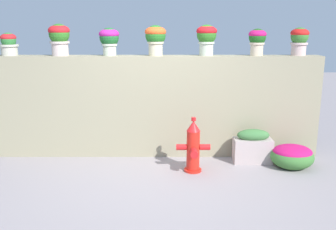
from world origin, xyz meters
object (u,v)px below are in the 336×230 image
object	(u,v)px
potted_plant_6	(301,39)
flower_bush_left	(293,155)
potted_plant_3	(157,37)
fire_hydrant	(194,148)
potted_plant_2	(110,38)
potted_plant_0	(10,43)
potted_plant_5	(258,39)
potted_plant_4	(208,36)
planter_box	(254,147)
potted_plant_1	(60,37)

from	to	relation	value
potted_plant_6	flower_bush_left	size ratio (longest dim) A/B	0.67
potted_plant_3	fire_hydrant	size ratio (longest dim) A/B	0.57
potted_plant_2	flower_bush_left	distance (m)	3.27
potted_plant_6	potted_plant_0	bearing A→B (deg)	-179.77
potted_plant_3	potted_plant_5	distance (m)	1.56
potted_plant_4	planter_box	bearing A→B (deg)	-27.80
potted_plant_0	potted_plant_5	distance (m)	3.82
potted_plant_1	potted_plant_5	xyz separation A→B (m)	(3.03, 0.01, -0.04)
potted_plant_6	flower_bush_left	distance (m)	1.80
potted_plant_2	potted_plant_5	distance (m)	2.27
potted_plant_2	fire_hydrant	distance (m)	2.10
fire_hydrant	flower_bush_left	distance (m)	1.51
potted_plant_3	potted_plant_6	distance (m)	2.22
potted_plant_4	potted_plant_5	world-z (taller)	potted_plant_4
potted_plant_0	potted_plant_6	size ratio (longest dim) A/B	0.82
planter_box	fire_hydrant	bearing A→B (deg)	-158.36
potted_plant_1	flower_bush_left	distance (m)	3.94
potted_plant_1	potted_plant_5	world-z (taller)	potted_plant_1
potted_plant_2	potted_plant_1	bearing A→B (deg)	-179.60
fire_hydrant	potted_plant_0	bearing A→B (deg)	164.87
fire_hydrant	planter_box	size ratio (longest dim) A/B	1.38
fire_hydrant	flower_bush_left	bearing A→B (deg)	6.17
potted_plant_2	potted_plant_3	size ratio (longest dim) A/B	0.92
potted_plant_0	potted_plant_2	bearing A→B (deg)	-1.09
potted_plant_6	fire_hydrant	size ratio (longest dim) A/B	0.53
potted_plant_0	fire_hydrant	bearing A→B (deg)	-15.13
flower_bush_left	fire_hydrant	bearing A→B (deg)	-173.83
potted_plant_1	potted_plant_5	size ratio (longest dim) A/B	1.18
potted_plant_5	potted_plant_0	bearing A→B (deg)	179.68
potted_plant_2	potted_plant_5	world-z (taller)	potted_plant_2
planter_box	potted_plant_4	bearing A→B (deg)	152.20
potted_plant_5	flower_bush_left	xyz separation A→B (m)	(0.48, -0.58, -1.67)
potted_plant_4	potted_plant_5	distance (m)	0.78
potted_plant_1	potted_plant_3	world-z (taller)	potted_plant_1
planter_box	potted_plant_6	bearing A→B (deg)	29.30
potted_plant_0	potted_plant_1	world-z (taller)	potted_plant_1
potted_plant_4	planter_box	size ratio (longest dim) A/B	0.81
potted_plant_3	planter_box	xyz separation A→B (m)	(1.49, -0.35, -1.64)
fire_hydrant	potted_plant_4	bearing A→B (deg)	72.94
potted_plant_0	potted_plant_6	xyz separation A→B (m)	(4.48, 0.02, 0.07)
potted_plant_0	flower_bush_left	bearing A→B (deg)	-7.95
planter_box	potted_plant_3	bearing A→B (deg)	166.63
potted_plant_4	potted_plant_5	xyz separation A→B (m)	(0.78, -0.01, -0.04)
potted_plant_5	fire_hydrant	bearing A→B (deg)	-143.66
fire_hydrant	potted_plant_2	bearing A→B (deg)	149.85
potted_plant_3	fire_hydrant	bearing A→B (deg)	-52.79
potted_plant_2	fire_hydrant	xyz separation A→B (m)	(1.26, -0.73, -1.51)
potted_plant_6	flower_bush_left	bearing A→B (deg)	-106.12
potted_plant_6	potted_plant_5	bearing A→B (deg)	-176.58
potted_plant_6	potted_plant_2	bearing A→B (deg)	-179.06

